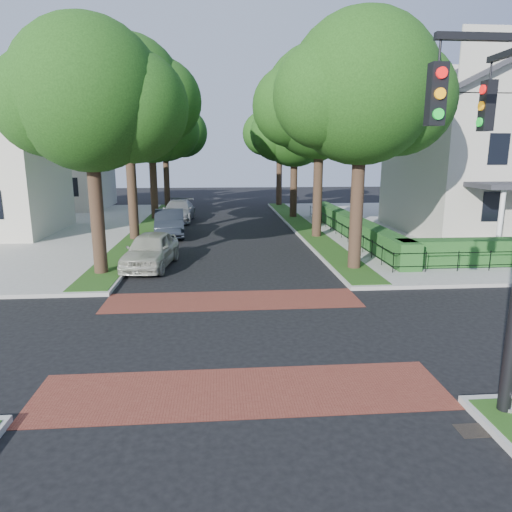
# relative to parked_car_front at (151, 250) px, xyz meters

# --- Properties ---
(ground) EXTENTS (120.00, 120.00, 0.00)m
(ground) POSITION_rel_parked_car_front_xyz_m (3.60, -8.43, -0.81)
(ground) COLOR black
(ground) RESTS_ON ground
(sidewalk_ne) EXTENTS (30.00, 30.00, 0.15)m
(sidewalk_ne) POSITION_rel_parked_car_front_xyz_m (23.10, 10.57, -0.73)
(sidewalk_ne) COLOR gray
(sidewalk_ne) RESTS_ON ground
(crosswalk_far) EXTENTS (9.00, 2.20, 0.01)m
(crosswalk_far) POSITION_rel_parked_car_front_xyz_m (3.60, -5.23, -0.80)
(crosswalk_far) COLOR maroon
(crosswalk_far) RESTS_ON ground
(crosswalk_near) EXTENTS (9.00, 2.20, 0.01)m
(crosswalk_near) POSITION_rel_parked_car_front_xyz_m (3.60, -11.63, -0.80)
(crosswalk_near) COLOR maroon
(crosswalk_near) RESTS_ON ground
(storm_drain) EXTENTS (0.65, 0.45, 0.01)m
(storm_drain) POSITION_rel_parked_car_front_xyz_m (7.90, -13.43, -0.80)
(storm_drain) COLOR black
(storm_drain) RESTS_ON ground
(grass_strip_ne) EXTENTS (1.60, 29.80, 0.02)m
(grass_strip_ne) POSITION_rel_parked_car_front_xyz_m (9.00, 10.67, -0.65)
(grass_strip_ne) COLOR #1D3F12
(grass_strip_ne) RESTS_ON sidewalk_ne
(grass_strip_nw) EXTENTS (1.60, 29.80, 0.02)m
(grass_strip_nw) POSITION_rel_parked_car_front_xyz_m (-1.80, 10.67, -0.65)
(grass_strip_nw) COLOR #1D3F12
(grass_strip_nw) RESTS_ON sidewalk_nw
(tree_right_near) EXTENTS (7.75, 6.67, 10.66)m
(tree_right_near) POSITION_rel_parked_car_front_xyz_m (9.20, -1.20, 6.82)
(tree_right_near) COLOR black
(tree_right_near) RESTS_ON sidewalk_ne
(tree_right_mid) EXTENTS (8.25, 7.09, 11.22)m
(tree_right_mid) POSITION_rel_parked_car_front_xyz_m (9.21, 6.82, 7.18)
(tree_right_mid) COLOR black
(tree_right_mid) RESTS_ON sidewalk_ne
(tree_right_far) EXTENTS (7.25, 6.23, 9.74)m
(tree_right_far) POSITION_rel_parked_car_front_xyz_m (9.20, 15.79, 6.10)
(tree_right_far) COLOR black
(tree_right_far) RESTS_ON sidewalk_ne
(tree_right_back) EXTENTS (7.50, 6.45, 10.20)m
(tree_right_back) POSITION_rel_parked_car_front_xyz_m (9.20, 24.80, 6.46)
(tree_right_back) COLOR black
(tree_right_back) RESTS_ON sidewalk_ne
(tree_left_near) EXTENTS (7.50, 6.45, 10.20)m
(tree_left_near) POSITION_rel_parked_car_front_xyz_m (-1.80, -1.20, 6.46)
(tree_left_near) COLOR black
(tree_left_near) RESTS_ON sidewalk_nw
(tree_left_mid) EXTENTS (8.00, 6.88, 11.48)m
(tree_left_mid) POSITION_rel_parked_car_front_xyz_m (-1.79, 6.81, 7.54)
(tree_left_mid) COLOR black
(tree_left_mid) RESTS_ON sidewalk_nw
(tree_left_far) EXTENTS (7.00, 6.02, 9.86)m
(tree_left_far) POSITION_rel_parked_car_front_xyz_m (-1.80, 15.78, 6.31)
(tree_left_far) COLOR black
(tree_left_far) RESTS_ON sidewalk_nw
(tree_left_back) EXTENTS (7.75, 6.66, 10.44)m
(tree_left_back) POSITION_rel_parked_car_front_xyz_m (-1.80, 24.80, 6.60)
(tree_left_back) COLOR black
(tree_left_back) RESTS_ON sidewalk_nw
(hedge_main_road) EXTENTS (1.00, 18.00, 1.20)m
(hedge_main_road) POSITION_rel_parked_car_front_xyz_m (11.30, 6.57, -0.06)
(hedge_main_road) COLOR #18471B
(hedge_main_road) RESTS_ON sidewalk_ne
(fence_main_road) EXTENTS (0.06, 18.00, 0.90)m
(fence_main_road) POSITION_rel_parked_car_front_xyz_m (10.50, 6.57, -0.21)
(fence_main_road) COLOR black
(fence_main_road) RESTS_ON sidewalk_ne
(house_victorian) EXTENTS (13.00, 13.05, 12.48)m
(house_victorian) POSITION_rel_parked_car_front_xyz_m (21.11, 7.48, 5.21)
(house_victorian) COLOR #BBB8A7
(house_victorian) RESTS_ON sidewalk_ne
(house_left_far) EXTENTS (10.00, 9.00, 10.14)m
(house_left_far) POSITION_rel_parked_car_front_xyz_m (-11.89, 23.56, 4.23)
(house_left_far) COLOR #BBB8A7
(house_left_far) RESTS_ON sidewalk_nw
(parked_car_front) EXTENTS (2.46, 4.93, 1.61)m
(parked_car_front) POSITION_rel_parked_car_front_xyz_m (0.00, 0.00, 0.00)
(parked_car_front) COLOR #B1B2A0
(parked_car_front) RESTS_ON ground
(parked_car_middle) EXTENTS (2.25, 5.20, 1.67)m
(parked_car_middle) POSITION_rel_parked_car_front_xyz_m (-0.00, 8.18, 0.03)
(parked_car_middle) COLOR #1E232D
(parked_car_middle) RESTS_ON ground
(parked_car_rear) EXTENTS (2.44, 5.60, 1.60)m
(parked_car_rear) POSITION_rel_parked_car_front_xyz_m (0.00, 14.81, -0.01)
(parked_car_rear) COLOR gray
(parked_car_rear) RESTS_ON ground
(fire_hydrant) EXTENTS (0.39, 0.38, 0.79)m
(fire_hydrant) POSITION_rel_parked_car_front_xyz_m (8.80, -13.04, -0.28)
(fire_hydrant) COLOR silver
(fire_hydrant) RESTS_ON sidewalk_se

